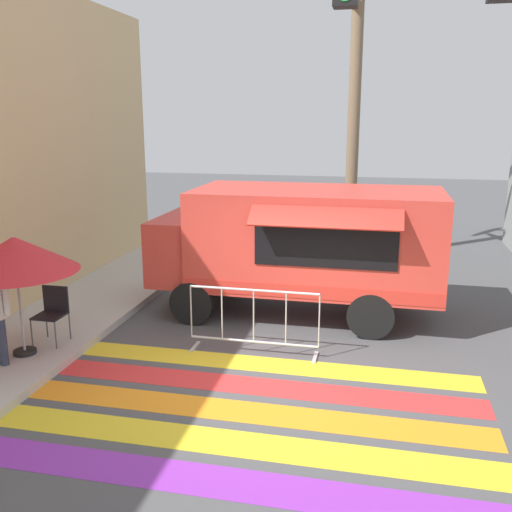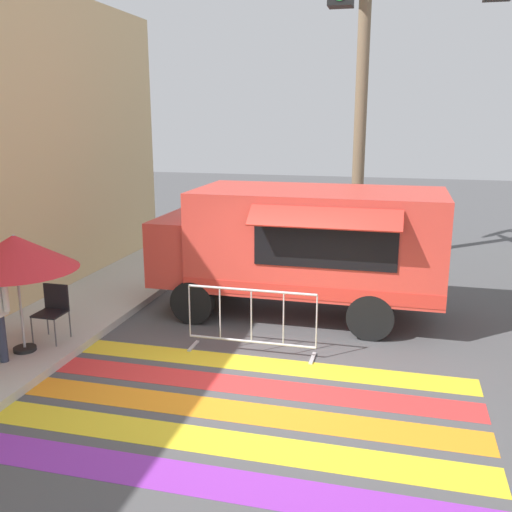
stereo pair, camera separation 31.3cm
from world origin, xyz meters
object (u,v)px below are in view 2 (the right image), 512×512
traffic_signal_pole (504,42)px  folding_chair (53,307)px  food_truck (296,241)px  patio_umbrella (15,253)px  barricade_front (251,321)px  palm_tree (364,49)px

traffic_signal_pole → folding_chair: bearing=179.3°
food_truck → patio_umbrella: size_ratio=2.87×
patio_umbrella → barricade_front: size_ratio=0.88×
barricade_front → patio_umbrella: bearing=-162.2°
barricade_front → traffic_signal_pole: bearing=-10.4°
food_truck → folding_chair: size_ratio=5.90×
traffic_signal_pole → patio_umbrella: 7.50m
folding_chair → barricade_front: barricade_front is taller
food_truck → barricade_front: (-0.34, -2.14, -0.92)m
traffic_signal_pole → barricade_front: size_ratio=3.05×
palm_tree → traffic_signal_pole: bearing=-73.1°
patio_umbrella → palm_tree: palm_tree is taller
palm_tree → barricade_front: bearing=-99.7°
food_truck → folding_chair: (-3.67, -2.67, -0.77)m
food_truck → barricade_front: bearing=-99.0°
folding_chair → barricade_front: bearing=17.1°
food_truck → palm_tree: palm_tree is taller
food_truck → barricade_front: 2.35m
patio_umbrella → food_truck: bearing=40.4°
traffic_signal_pole → patio_umbrella: traffic_signal_pole is taller
folding_chair → barricade_front: 3.37m
traffic_signal_pole → palm_tree: palm_tree is taller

